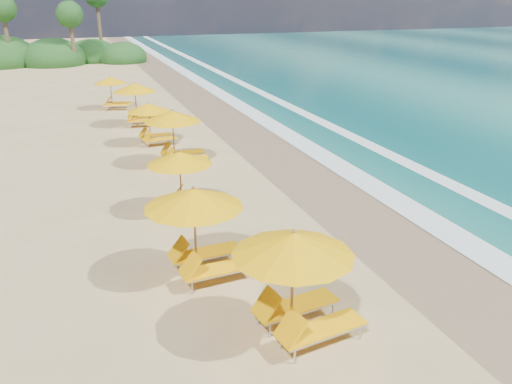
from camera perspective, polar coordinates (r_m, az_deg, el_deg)
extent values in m
plane|color=tan|center=(16.91, 0.00, -3.81)|extent=(160.00, 160.00, 0.00)
cube|color=#8E7455|center=(18.53, 11.74, -1.98)|extent=(4.00, 160.00, 0.01)
cube|color=white|center=(19.30, 15.56, -1.30)|extent=(1.20, 160.00, 0.01)
cube|color=white|center=(21.12, 22.27, -0.24)|extent=(0.80, 160.00, 0.01)
cylinder|color=olive|center=(11.23, 3.91, -10.30)|extent=(0.06, 0.06, 2.48)
cone|color=#F7AE05|center=(10.74, 4.05, -5.60)|extent=(2.90, 2.90, 0.50)
sphere|color=olive|center=(10.62, 4.09, -4.26)|extent=(0.09, 0.09, 0.09)
cylinder|color=olive|center=(13.61, -6.57, -4.62)|extent=(0.06, 0.06, 2.45)
cone|color=#F7AE05|center=(13.21, -6.75, -0.63)|extent=(2.73, 2.73, 0.49)
sphere|color=olive|center=(13.11, -6.80, 0.48)|extent=(0.09, 0.09, 0.09)
cylinder|color=olive|center=(17.81, -8.12, 0.94)|extent=(0.05, 0.05, 2.11)
cone|color=#F7AE05|center=(17.54, -8.26, 3.63)|extent=(2.91, 2.91, 0.42)
sphere|color=olive|center=(17.47, -8.30, 4.37)|extent=(0.08, 0.08, 0.08)
cylinder|color=olive|center=(22.97, -8.87, 5.72)|extent=(0.06, 0.06, 2.34)
cone|color=#F7AE05|center=(22.74, -9.01, 8.09)|extent=(2.55, 2.55, 0.47)
sphere|color=olive|center=(22.68, -9.04, 8.73)|extent=(0.08, 0.08, 0.08)
cylinder|color=olive|center=(26.42, -11.39, 7.15)|extent=(0.05, 0.05, 2.01)
cone|color=#F7AE05|center=(26.24, -11.52, 8.93)|extent=(2.27, 2.27, 0.40)
sphere|color=olive|center=(26.20, -11.55, 9.41)|extent=(0.07, 0.07, 0.07)
cylinder|color=olive|center=(30.51, -12.81, 9.14)|extent=(0.06, 0.06, 2.32)
cone|color=#F7AE05|center=(30.34, -12.95, 10.92)|extent=(2.70, 2.70, 0.47)
sphere|color=olive|center=(30.30, -12.99, 11.41)|extent=(0.08, 0.08, 0.08)
cylinder|color=olive|center=(35.47, -15.33, 10.23)|extent=(0.05, 0.05, 2.00)
cone|color=#F7AE05|center=(35.33, -15.46, 11.55)|extent=(2.55, 2.55, 0.40)
sphere|color=olive|center=(35.30, -15.49, 11.91)|extent=(0.07, 0.07, 0.07)
ellipsoid|color=#163D14|center=(59.83, -20.95, 13.26)|extent=(6.40, 6.40, 4.16)
ellipsoid|color=#163D14|center=(61.09, -25.74, 12.80)|extent=(7.20, 7.20, 4.68)
ellipsoid|color=#163D14|center=(61.90, -17.16, 13.83)|extent=(5.60, 5.60, 3.64)
ellipsoid|color=#163D14|center=(60.16, -14.11, 13.88)|extent=(5.00, 5.00, 3.25)
cylinder|color=brown|center=(57.67, -19.16, 15.13)|extent=(0.36, 0.36, 5.00)
sphere|color=#163D14|center=(57.53, -19.46, 17.60)|extent=(2.60, 2.60, 2.60)
cylinder|color=brown|center=(58.83, -25.23, 14.72)|extent=(0.36, 0.36, 5.60)
sphere|color=#163D14|center=(58.69, -25.66, 17.42)|extent=(2.60, 2.60, 2.60)
cylinder|color=brown|center=(61.73, -16.49, 16.55)|extent=(0.36, 0.36, 6.80)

